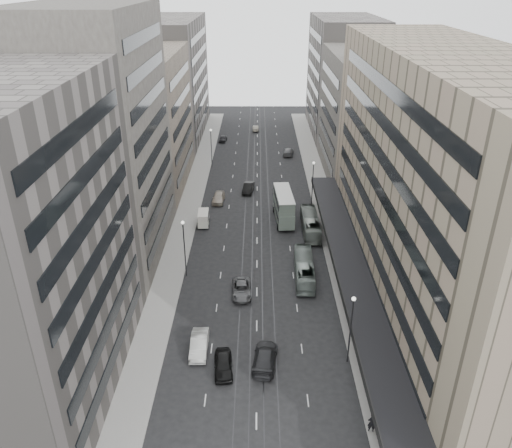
{
  "coord_description": "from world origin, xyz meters",
  "views": [
    {
      "loc": [
        0.08,
        -46.08,
        37.1
      ],
      "look_at": [
        -0.14,
        16.56,
        5.61
      ],
      "focal_mm": 35.0,
      "sensor_mm": 36.0,
      "label": 1
    }
  ],
  "objects_px": {
    "panel_van": "(203,218)",
    "sedan_0": "(223,365)",
    "sedan_2": "(242,289)",
    "sedan_1": "(199,344)",
    "bus_near": "(304,269)",
    "pedestrian": "(372,423)",
    "double_decker": "(284,206)",
    "bus_far": "(310,224)"
  },
  "relations": [
    {
      "from": "bus_near",
      "to": "double_decker",
      "type": "height_order",
      "value": "double_decker"
    },
    {
      "from": "sedan_0",
      "to": "sedan_2",
      "type": "xyz_separation_m",
      "value": [
        1.49,
        13.91,
        -0.08
      ]
    },
    {
      "from": "sedan_0",
      "to": "sedan_2",
      "type": "relative_size",
      "value": 0.9
    },
    {
      "from": "bus_near",
      "to": "sedan_1",
      "type": "relative_size",
      "value": 1.96
    },
    {
      "from": "panel_van",
      "to": "sedan_0",
      "type": "xyz_separation_m",
      "value": [
        5.34,
        -33.72,
        -0.5
      ]
    },
    {
      "from": "bus_near",
      "to": "sedan_0",
      "type": "relative_size",
      "value": 2.14
    },
    {
      "from": "panel_van",
      "to": "sedan_2",
      "type": "height_order",
      "value": "panel_van"
    },
    {
      "from": "panel_van",
      "to": "sedan_0",
      "type": "bearing_deg",
      "value": -83.77
    },
    {
      "from": "bus_near",
      "to": "sedan_1",
      "type": "xyz_separation_m",
      "value": [
        -12.7,
        -14.82,
        -0.56
      ]
    },
    {
      "from": "bus_near",
      "to": "panel_van",
      "type": "relative_size",
      "value": 2.64
    },
    {
      "from": "sedan_1",
      "to": "sedan_2",
      "type": "relative_size",
      "value": 0.99
    },
    {
      "from": "bus_far",
      "to": "sedan_1",
      "type": "bearing_deg",
      "value": 62.13
    },
    {
      "from": "bus_far",
      "to": "sedan_2",
      "type": "xyz_separation_m",
      "value": [
        -10.47,
        -17.43,
        -0.72
      ]
    },
    {
      "from": "sedan_1",
      "to": "pedestrian",
      "type": "height_order",
      "value": "pedestrian"
    },
    {
      "from": "bus_far",
      "to": "double_decker",
      "type": "relative_size",
      "value": 1.1
    },
    {
      "from": "bus_near",
      "to": "sedan_2",
      "type": "distance_m",
      "value": 9.3
    },
    {
      "from": "bus_near",
      "to": "sedan_1",
      "type": "distance_m",
      "value": 19.53
    },
    {
      "from": "sedan_0",
      "to": "pedestrian",
      "type": "height_order",
      "value": "pedestrian"
    },
    {
      "from": "bus_near",
      "to": "double_decker",
      "type": "distance_m",
      "value": 17.66
    },
    {
      "from": "bus_far",
      "to": "sedan_1",
      "type": "xyz_separation_m",
      "value": [
        -14.79,
        -28.26,
        -0.6
      ]
    },
    {
      "from": "bus_far",
      "to": "bus_near",
      "type": "bearing_deg",
      "value": 80.89
    },
    {
      "from": "sedan_1",
      "to": "pedestrian",
      "type": "bearing_deg",
      "value": -34.2
    },
    {
      "from": "pedestrian",
      "to": "double_decker",
      "type": "bearing_deg",
      "value": -78.76
    },
    {
      "from": "panel_van",
      "to": "pedestrian",
      "type": "distance_m",
      "value": 45.7
    },
    {
      "from": "sedan_1",
      "to": "pedestrian",
      "type": "xyz_separation_m",
      "value": [
        16.62,
        -10.86,
        0.31
      ]
    },
    {
      "from": "sedan_0",
      "to": "sedan_1",
      "type": "relative_size",
      "value": 0.91
    },
    {
      "from": "sedan_2",
      "to": "pedestrian",
      "type": "distance_m",
      "value": 24.94
    },
    {
      "from": "sedan_1",
      "to": "sedan_0",
      "type": "bearing_deg",
      "value": -48.45
    },
    {
      "from": "double_decker",
      "to": "sedan_2",
      "type": "bearing_deg",
      "value": -110.58
    },
    {
      "from": "sedan_2",
      "to": "sedan_0",
      "type": "bearing_deg",
      "value": -99.21
    },
    {
      "from": "sedan_0",
      "to": "sedan_2",
      "type": "bearing_deg",
      "value": 78.94
    },
    {
      "from": "bus_far",
      "to": "pedestrian",
      "type": "distance_m",
      "value": 39.17
    },
    {
      "from": "bus_near",
      "to": "sedan_0",
      "type": "height_order",
      "value": "bus_near"
    },
    {
      "from": "bus_near",
      "to": "sedan_2",
      "type": "xyz_separation_m",
      "value": [
        -8.37,
        -3.99,
        -0.68
      ]
    },
    {
      "from": "double_decker",
      "to": "pedestrian",
      "type": "distance_m",
      "value": 43.62
    },
    {
      "from": "sedan_2",
      "to": "sedan_1",
      "type": "bearing_deg",
      "value": -114.85
    },
    {
      "from": "bus_near",
      "to": "bus_far",
      "type": "xyz_separation_m",
      "value": [
        2.1,
        13.44,
        0.04
      ]
    },
    {
      "from": "double_decker",
      "to": "sedan_2",
      "type": "relative_size",
      "value": 1.79
    },
    {
      "from": "sedan_0",
      "to": "pedestrian",
      "type": "bearing_deg",
      "value": -34.38
    },
    {
      "from": "panel_van",
      "to": "pedestrian",
      "type": "height_order",
      "value": "panel_van"
    },
    {
      "from": "bus_far",
      "to": "panel_van",
      "type": "height_order",
      "value": "bus_far"
    },
    {
      "from": "panel_van",
      "to": "sedan_1",
      "type": "xyz_separation_m",
      "value": [
        2.51,
        -30.64,
        -0.45
      ]
    }
  ]
}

